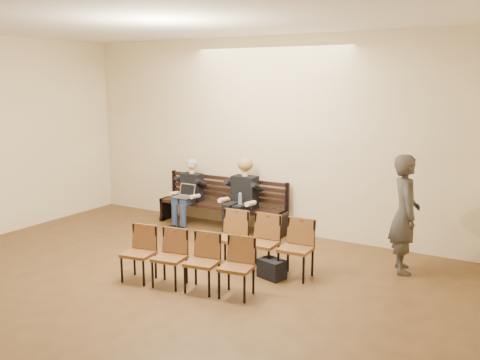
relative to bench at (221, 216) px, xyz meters
The scene contains 11 objects.
ground 4.73m from the bench, 79.79° to the right, with size 10.00×10.00×0.00m, color brown.
room_walls 4.58m from the bench, 77.77° to the right, with size 8.02×10.01×3.51m.
bench is the anchor object (origin of this frame).
seated_man 0.76m from the bench, 169.61° to the right, with size 0.50×0.69×1.20m, color black, non-canonical shape.
seated_woman 0.68m from the bench, 12.92° to the right, with size 0.56×0.77×1.30m, color black, non-canonical shape.
laptop 0.80m from the bench, 150.69° to the right, with size 0.34×0.27×0.25m, color silver.
water_bottle 0.76m from the bench, 28.17° to the right, with size 0.06×0.06×0.21m, color silver.
bag 2.71m from the bench, 42.03° to the right, with size 0.37×0.25×0.27m, color black.
passerby 3.65m from the bench, ahead, with size 0.72×0.47×1.98m, color #37332D.
chair_row_front 2.99m from the bench, 66.39° to the right, with size 1.87×0.42×0.77m, color brown.
chair_row_back 2.42m from the bench, 43.08° to the right, with size 1.49×0.45×0.83m, color brown.
Camera 1 is at (4.44, -3.52, 2.77)m, focal length 40.00 mm.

